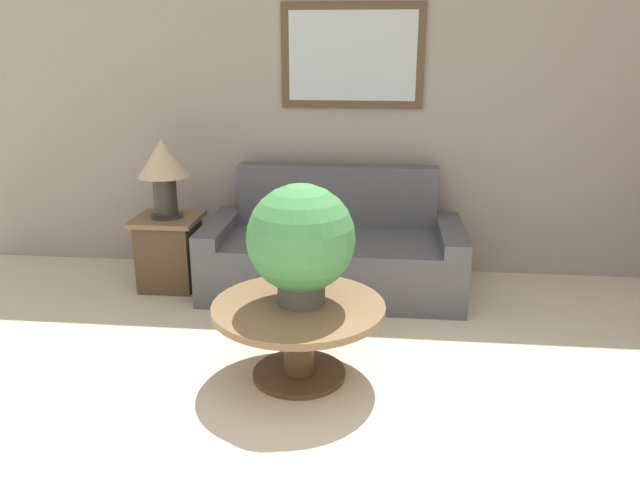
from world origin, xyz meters
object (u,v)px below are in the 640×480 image
Objects in this scene: couch_main at (333,254)px; side_table at (170,251)px; table_lamp at (163,166)px; potted_plant_on_table at (301,241)px; coffee_table at (299,324)px.

side_table is at bearing -176.49° from couch_main.
table_lamp is 1.72m from potted_plant_on_table.
coffee_table is 1.63× the size of table_lamp.
table_lamp is at bearing 132.96° from coffee_table.
couch_main is at bearing 3.51° from table_lamp.
potted_plant_on_table reaches higher than coffee_table.
couch_main is at bearing 86.54° from coffee_table.
couch_main is 2.00× the size of coffee_table.
table_lamp reaches higher than side_table.
table_lamp is 0.88× the size of potted_plant_on_table.
side_table is at bearing -90.00° from table_lamp.
table_lamp reaches higher than potted_plant_on_table.
table_lamp reaches higher than coffee_table.
potted_plant_on_table is at bearing -92.92° from couch_main.
coffee_table is 1.72× the size of side_table.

